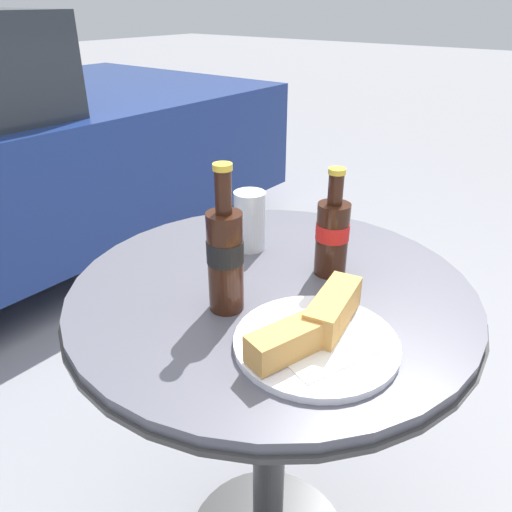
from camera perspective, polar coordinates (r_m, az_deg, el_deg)
The scene contains 5 objects.
bistro_table at distance 1.04m, azimuth 1.67°, elevation -11.67°, with size 0.77×0.77×0.77m.
cola_bottle_left at distance 0.83m, azimuth -3.53°, elevation 0.05°, with size 0.06×0.06×0.26m.
cola_bottle_right at distance 0.96m, azimuth 8.71°, elevation 2.49°, with size 0.06×0.06×0.21m.
drinking_glass at distance 1.06m, azimuth -0.71°, elevation 3.78°, with size 0.07×0.07×0.13m.
lunch_plate_near at distance 0.78m, azimuth 6.86°, elevation -8.73°, with size 0.26×0.26×0.07m.
Camera 1 is at (-0.66, -0.47, 1.26)m, focal length 35.00 mm.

